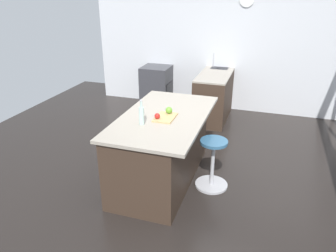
% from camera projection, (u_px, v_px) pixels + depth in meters
% --- Properties ---
extents(ground_plane, '(7.78, 7.78, 0.00)m').
position_uv_depth(ground_plane, '(177.00, 173.00, 4.71)').
color(ground_plane, black).
extents(interior_partition_left, '(0.15, 5.42, 2.84)m').
position_uv_depth(interior_partition_left, '(219.00, 42.00, 6.75)').
color(interior_partition_left, silver).
rests_on(interior_partition_left, ground_plane).
extents(sink_cabinet, '(2.00, 0.60, 1.20)m').
position_uv_depth(sink_cabinet, '(217.00, 91.00, 6.80)').
color(sink_cabinet, '#38281E').
rests_on(sink_cabinet, ground_plane).
extents(oven_range, '(0.60, 0.61, 0.89)m').
position_uv_depth(oven_range, '(157.00, 86.00, 7.19)').
color(oven_range, '#38383D').
rests_on(oven_range, ground_plane).
extents(kitchen_island, '(1.91, 1.07, 0.96)m').
position_uv_depth(kitchen_island, '(161.00, 147.00, 4.41)').
color(kitchen_island, '#38281E').
rests_on(kitchen_island, ground_plane).
extents(stool_by_window, '(0.44, 0.44, 0.69)m').
position_uv_depth(stool_by_window, '(212.00, 165.00, 4.29)').
color(stool_by_window, '#B7B7BC').
rests_on(stool_by_window, ground_plane).
extents(cutting_board, '(0.36, 0.24, 0.02)m').
position_uv_depth(cutting_board, '(165.00, 117.00, 4.12)').
color(cutting_board, tan).
rests_on(cutting_board, kitchen_island).
extents(apple_green, '(0.09, 0.09, 0.09)m').
position_uv_depth(apple_green, '(169.00, 110.00, 4.20)').
color(apple_green, '#609E2D').
rests_on(apple_green, cutting_board).
extents(apple_red, '(0.07, 0.07, 0.07)m').
position_uv_depth(apple_red, '(157.00, 116.00, 4.04)').
color(apple_red, red).
rests_on(apple_red, cutting_board).
extents(water_bottle, '(0.06, 0.06, 0.31)m').
position_uv_depth(water_bottle, '(142.00, 115.00, 3.89)').
color(water_bottle, silver).
rests_on(water_bottle, kitchen_island).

